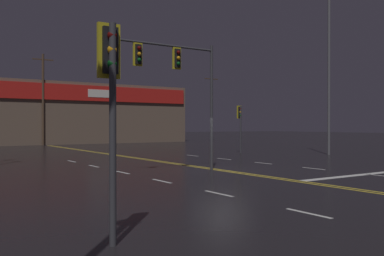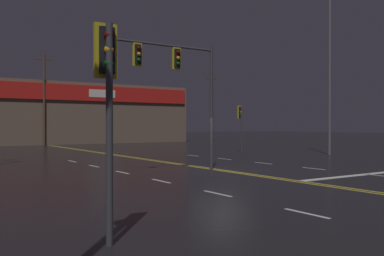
% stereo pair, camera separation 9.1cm
% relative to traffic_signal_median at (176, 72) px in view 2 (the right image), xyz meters
% --- Properties ---
extents(ground_plane, '(200.00, 200.00, 0.00)m').
position_rel_traffic_signal_median_xyz_m(ground_plane, '(2.23, -0.50, -4.58)').
color(ground_plane, black).
extents(road_markings, '(12.83, 60.00, 0.01)m').
position_rel_traffic_signal_median_xyz_m(road_markings, '(2.96, -1.30, -4.57)').
color(road_markings, gold).
rests_on(road_markings, ground).
extents(traffic_signal_median, '(4.99, 0.36, 5.98)m').
position_rel_traffic_signal_median_xyz_m(traffic_signal_median, '(0.00, 0.00, 0.00)').
color(traffic_signal_median, '#38383D').
rests_on(traffic_signal_median, ground).
extents(traffic_signal_corner_northeast, '(0.42, 0.36, 3.66)m').
position_rel_traffic_signal_median_xyz_m(traffic_signal_corner_northeast, '(11.24, 8.92, -1.88)').
color(traffic_signal_corner_northeast, '#38383D').
rests_on(traffic_signal_corner_northeast, ground).
extents(traffic_signal_corner_southwest, '(0.42, 0.36, 3.98)m').
position_rel_traffic_signal_median_xyz_m(traffic_signal_corner_southwest, '(-7.16, -9.38, -1.65)').
color(traffic_signal_corner_southwest, '#38383D').
rests_on(traffic_signal_corner_southwest, ground).
extents(streetlight_far_left, '(0.56, 0.56, 12.17)m').
position_rel_traffic_signal_median_xyz_m(streetlight_far_left, '(15.31, 3.77, 2.93)').
color(streetlight_far_left, '#59595E').
rests_on(streetlight_far_left, ground).
extents(building_backdrop, '(36.04, 10.23, 7.06)m').
position_rel_traffic_signal_median_xyz_m(building_backdrop, '(2.23, 35.78, -1.03)').
color(building_backdrop, brown).
rests_on(building_backdrop, ground).
extents(utility_pole_row, '(45.70, 0.26, 9.83)m').
position_rel_traffic_signal_median_xyz_m(utility_pole_row, '(2.16, 30.65, 0.36)').
color(utility_pole_row, '#4C3828').
rests_on(utility_pole_row, ground).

